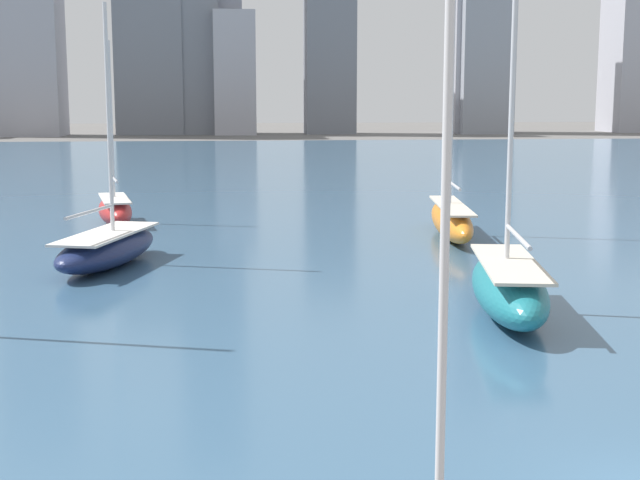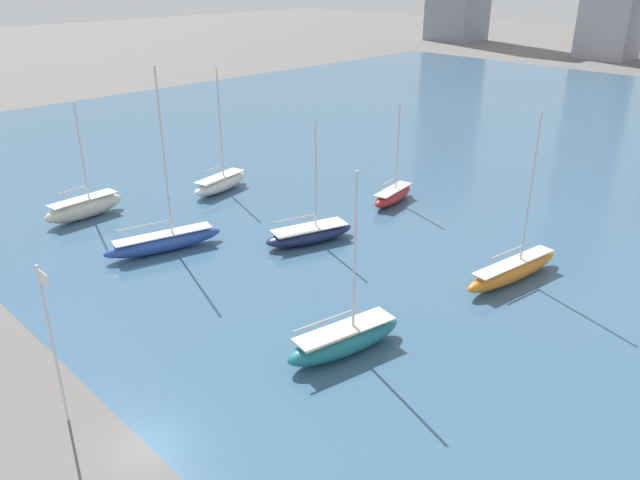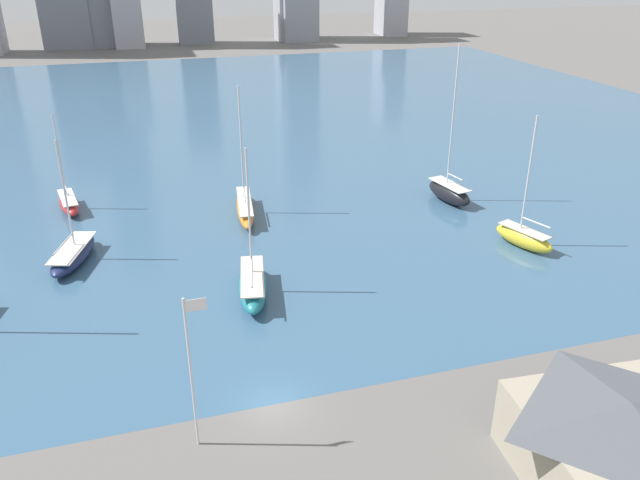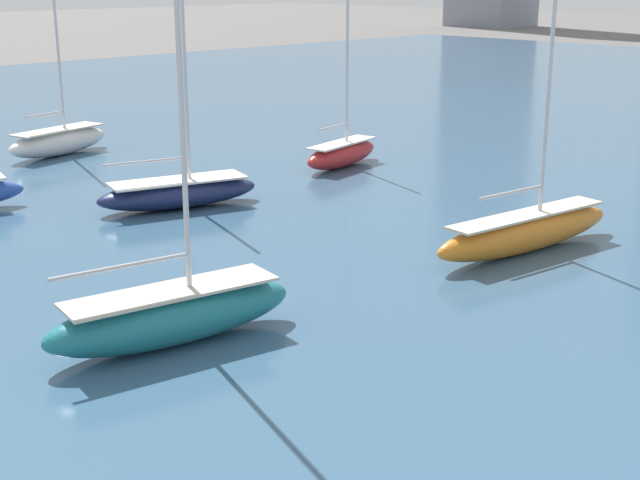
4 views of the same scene
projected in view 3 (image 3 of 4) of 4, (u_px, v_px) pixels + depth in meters
name	position (u px, v px, depth m)	size (l,w,h in m)	color
ground_plane	(274.00, 405.00, 38.91)	(500.00, 500.00, 0.00)	#605E5B
harbor_water	(177.00, 127.00, 99.71)	(180.00, 140.00, 0.00)	#385B7A
boat_shed	(621.00, 443.00, 32.31)	(10.32, 9.66, 5.15)	#9E937F
flag_pole	(192.00, 368.00, 33.61)	(1.24, 0.14, 9.66)	silver
sailboat_navy	(73.00, 254.00, 56.33)	(4.94, 8.95, 11.23)	#19234C
sailboat_orange	(245.00, 207.00, 66.20)	(3.06, 10.84, 13.62)	orange
sailboat_yellow	(524.00, 237.00, 59.12)	(3.73, 6.54, 12.61)	yellow
sailboat_black	(449.00, 192.00, 69.76)	(3.32, 7.15, 17.10)	black
sailboat_teal	(253.00, 284.00, 50.79)	(3.76, 8.96, 12.33)	#1E757F
sailboat_red	(69.00, 203.00, 67.62)	(3.10, 7.26, 10.47)	#B72828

